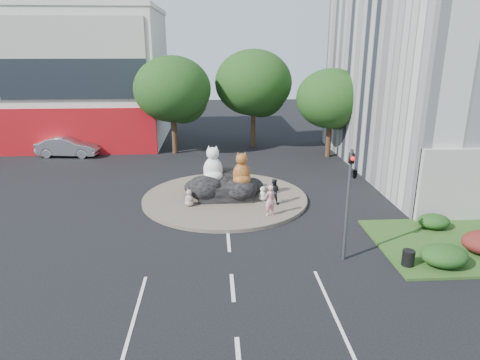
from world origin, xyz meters
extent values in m
plane|color=black|center=(0.00, 0.00, 0.00)|extent=(120.00, 120.00, 0.00)
cylinder|color=brown|center=(0.00, 10.00, 0.10)|extent=(10.00, 10.00, 0.20)
cube|color=silver|center=(-18.00, 28.00, 6.00)|extent=(25.00, 12.00, 12.00)
cube|color=#A30F15|center=(-18.00, 21.95, 2.00)|extent=(25.00, 0.30, 4.00)
cube|color=silver|center=(-18.00, 28.00, 12.20)|extent=(25.20, 12.20, 0.40)
cylinder|color=#382314|center=(-4.00, 22.00, 1.87)|extent=(0.44, 0.44, 3.74)
ellipsoid|color=#163B13|center=(-4.00, 22.00, 5.53)|extent=(6.46, 6.46, 5.49)
sphere|color=#163B13|center=(-3.20, 22.50, 4.68)|extent=(4.25, 4.25, 4.25)
sphere|color=#163B13|center=(-4.70, 21.70, 4.93)|extent=(3.74, 3.74, 3.74)
cylinder|color=#382314|center=(3.00, 24.00, 1.98)|extent=(0.44, 0.44, 3.96)
ellipsoid|color=#163B13|center=(3.00, 24.00, 5.85)|extent=(6.84, 6.84, 5.81)
sphere|color=#163B13|center=(3.80, 24.50, 4.95)|extent=(4.50, 4.50, 4.50)
sphere|color=#163B13|center=(2.30, 23.70, 5.22)|extent=(3.96, 3.96, 3.96)
cylinder|color=#382314|center=(9.00, 20.00, 1.65)|extent=(0.44, 0.44, 3.30)
ellipsoid|color=#163B13|center=(9.00, 20.00, 4.88)|extent=(5.70, 5.70, 4.84)
sphere|color=#163B13|center=(9.80, 20.50, 4.12)|extent=(3.75, 3.75, 3.75)
sphere|color=#163B13|center=(8.30, 19.70, 4.35)|extent=(3.30, 3.30, 3.30)
ellipsoid|color=#163B13|center=(9.00, 1.00, 0.57)|extent=(2.00, 1.60, 0.90)
ellipsoid|color=#163B13|center=(10.50, 4.80, 0.48)|extent=(1.60, 1.28, 0.72)
cylinder|color=#595B60|center=(5.00, 2.00, 2.50)|extent=(0.14, 0.14, 5.00)
imported|color=black|center=(5.00, 2.00, 4.20)|extent=(0.21, 0.26, 1.30)
imported|color=black|center=(5.20, 2.00, 4.00)|extent=(0.26, 1.24, 0.50)
sphere|color=red|center=(5.00, 1.82, 4.65)|extent=(0.18, 0.18, 0.18)
cylinder|color=#595B60|center=(13.00, 8.00, 4.00)|extent=(0.18, 0.18, 8.00)
cylinder|color=#595B60|center=(12.00, 8.00, 8.00)|extent=(2.00, 0.12, 0.12)
cube|color=silver|center=(11.00, 8.00, 7.90)|extent=(0.50, 0.22, 0.12)
imported|color=pink|center=(2.34, 6.83, 1.05)|extent=(0.74, 0.64, 1.71)
imported|color=black|center=(2.78, 8.56, 0.96)|extent=(0.88, 0.77, 1.52)
imported|color=#A4A5AB|center=(-12.93, 21.50, 0.84)|extent=(5.29, 2.34, 1.69)
cylinder|color=black|center=(7.50, 1.10, 0.46)|extent=(0.55, 0.55, 0.68)
camera|label=1|loc=(-0.63, -14.64, 9.06)|focal=32.00mm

